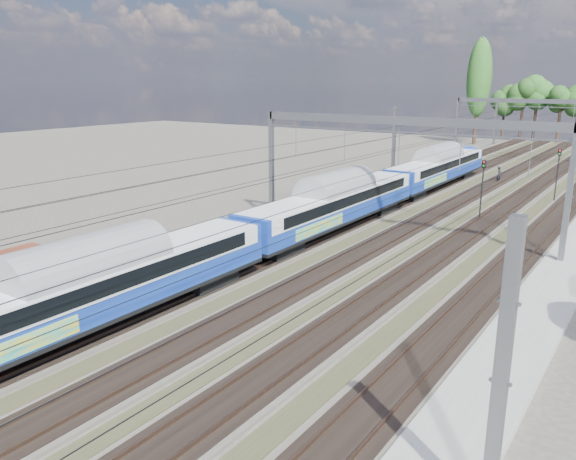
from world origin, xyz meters
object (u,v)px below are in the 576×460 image
Objects in this scene: signal_near at (482,183)px; worker at (499,175)px; signal_far at (558,169)px; emu_train at (333,199)px.

worker is at bearing 119.37° from signal_near.
signal_near is (3.50, -19.54, 2.29)m from worker.
worker is at bearing 134.91° from signal_far.
signal_far reaches higher than worker.
signal_far reaches higher than emu_train.
emu_train is 35.23× the size of worker.
emu_train is 13.08× the size of signal_far.
worker is 0.37× the size of signal_far.
signal_near reaches higher than emu_train.
emu_train is 13.41m from signal_near.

